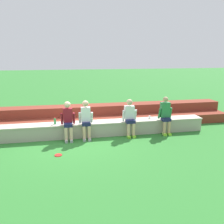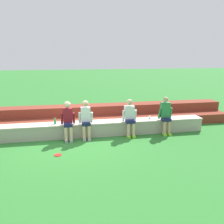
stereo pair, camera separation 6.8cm
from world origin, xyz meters
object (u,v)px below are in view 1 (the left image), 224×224
at_px(person_right_of_center, 166,114).
at_px(plastic_cup_left_end, 150,117).
at_px(water_bottle_mid_left, 55,121).
at_px(person_center, 130,116).
at_px(frisbee, 58,155).
at_px(person_left_of_center, 86,119).
at_px(person_far_left, 68,120).

distance_m(person_right_of_center, plastic_cup_left_end, 0.63).
bearing_deg(water_bottle_mid_left, plastic_cup_left_end, 1.03).
xyz_separation_m(person_right_of_center, water_bottle_mid_left, (-4.10, 0.27, -0.12)).
height_order(person_center, frisbee, person_center).
distance_m(person_left_of_center, water_bottle_mid_left, 1.13).
bearing_deg(person_far_left, person_center, 0.42).
bearing_deg(person_left_of_center, plastic_cup_left_end, 8.09).
distance_m(person_left_of_center, person_center, 1.62).
bearing_deg(frisbee, water_bottle_mid_left, 94.58).
height_order(person_far_left, person_right_of_center, person_right_of_center).
height_order(person_far_left, person_center, person_far_left).
distance_m(person_far_left, water_bottle_mid_left, 0.55).
relative_size(person_center, person_right_of_center, 0.97).
bearing_deg(plastic_cup_left_end, person_far_left, -173.85).
height_order(person_center, plastic_cup_left_end, person_center).
distance_m(person_far_left, person_right_of_center, 3.64).
height_order(person_far_left, water_bottle_mid_left, person_far_left).
height_order(person_right_of_center, water_bottle_mid_left, person_right_of_center).
relative_size(person_far_left, person_center, 1.00).
distance_m(person_right_of_center, frisbee, 4.25).
bearing_deg(person_center, person_far_left, -179.58).
bearing_deg(person_right_of_center, person_left_of_center, -179.68).
distance_m(person_left_of_center, frisbee, 1.78).
relative_size(person_far_left, plastic_cup_left_end, 12.98).
bearing_deg(water_bottle_mid_left, frisbee, -85.42).
bearing_deg(person_left_of_center, person_center, 1.24).
xyz_separation_m(person_right_of_center, plastic_cup_left_end, (-0.51, 0.34, -0.18)).
height_order(person_left_of_center, water_bottle_mid_left, person_left_of_center).
height_order(plastic_cup_left_end, frisbee, plastic_cup_left_end).
xyz_separation_m(person_far_left, frisbee, (-0.34, -1.32, -0.73)).
bearing_deg(person_right_of_center, person_center, 179.24).
bearing_deg(person_left_of_center, frisbee, -126.52).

